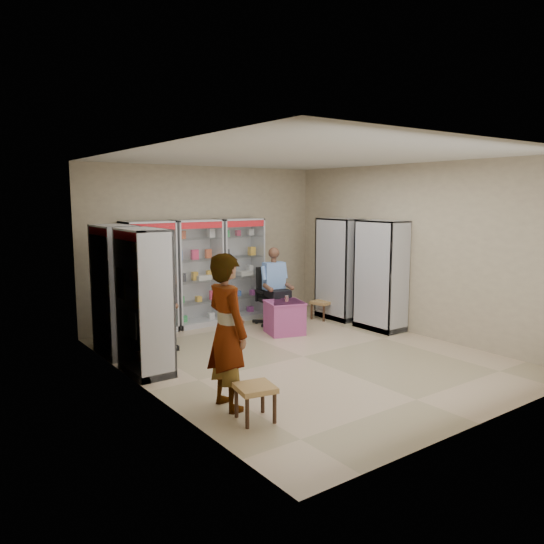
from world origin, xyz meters
TOP-DOWN VIEW (x-y plane):
  - floor at (0.00, 0.00)m, footprint 6.00×6.00m
  - room_shell at (0.00, 0.00)m, footprint 5.02×6.02m
  - cabinet_back_left at (-1.30, 2.73)m, footprint 0.90×0.50m
  - cabinet_back_mid at (-0.35, 2.73)m, footprint 0.90×0.50m
  - cabinet_back_right at (0.60, 2.73)m, footprint 0.90×0.50m
  - cabinet_right_far at (2.23, 1.60)m, footprint 0.90×0.50m
  - cabinet_right_near at (2.23, 0.50)m, footprint 0.90×0.50m
  - cabinet_left_far at (-2.23, 1.80)m, footprint 0.90×0.50m
  - cabinet_left_near at (-2.23, 0.70)m, footprint 0.90×0.50m
  - wooden_chair at (-1.55, 2.00)m, footprint 0.42×0.42m
  - seated_customer at (-1.55, 1.95)m, footprint 0.44×0.60m
  - office_chair at (0.84, 1.98)m, footprint 0.68×0.68m
  - seated_shopkeeper at (0.84, 1.93)m, footprint 0.55×0.70m
  - pink_trunk at (0.61, 1.27)m, footprint 0.74×0.73m
  - tea_glass at (0.64, 1.24)m, footprint 0.07×0.07m
  - woven_stool_a at (1.90, 1.73)m, footprint 0.44×0.44m
  - woven_stool_b at (-1.90, -1.50)m, footprint 0.47×0.47m
  - standing_man at (-1.95, -1.01)m, footprint 0.44×0.66m

SIDE VIEW (x-z plane):
  - floor at x=0.00m, z-range 0.00..0.00m
  - woven_stool_a at x=1.90m, z-range 0.00..0.37m
  - woven_stool_b at x=-1.90m, z-range 0.00..0.40m
  - pink_trunk at x=0.61m, z-range 0.00..0.58m
  - wooden_chair at x=-1.55m, z-range 0.00..0.94m
  - office_chair at x=0.84m, z-range 0.00..1.09m
  - tea_glass at x=0.64m, z-range 0.58..0.69m
  - seated_customer at x=-1.55m, z-range 0.00..1.34m
  - seated_shopkeeper at x=0.84m, z-range 0.00..1.39m
  - standing_man at x=-1.95m, z-range 0.00..1.80m
  - cabinet_back_left at x=-1.30m, z-range 0.00..2.00m
  - cabinet_back_mid at x=-0.35m, z-range 0.00..2.00m
  - cabinet_back_right at x=0.60m, z-range 0.00..2.00m
  - cabinet_right_far at x=2.23m, z-range 0.00..2.00m
  - cabinet_right_near at x=2.23m, z-range 0.00..2.00m
  - cabinet_left_far at x=-2.23m, z-range 0.00..2.00m
  - cabinet_left_near at x=-2.23m, z-range 0.00..2.00m
  - room_shell at x=0.00m, z-range 0.46..3.47m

